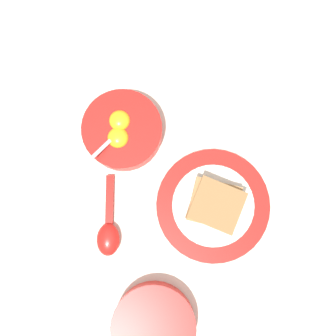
% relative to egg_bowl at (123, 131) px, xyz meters
% --- Properties ---
extents(ground_plane, '(3.00, 3.00, 0.00)m').
position_rel_egg_bowl_xyz_m(ground_plane, '(0.16, -0.21, -0.03)').
color(ground_plane, silver).
extents(egg_bowl, '(0.16, 0.16, 0.08)m').
position_rel_egg_bowl_xyz_m(egg_bowl, '(0.00, 0.00, 0.00)').
color(egg_bowl, red).
rests_on(egg_bowl, ground_plane).
extents(toast_plate, '(0.22, 0.22, 0.01)m').
position_rel_egg_bowl_xyz_m(toast_plate, '(0.21, -0.10, -0.02)').
color(toast_plate, red).
rests_on(toast_plate, ground_plane).
extents(toast_sandwich, '(0.10, 0.10, 0.05)m').
position_rel_egg_bowl_xyz_m(toast_sandwich, '(0.21, -0.10, 0.01)').
color(toast_sandwich, '#9E7042').
rests_on(toast_sandwich, toast_plate).
extents(soup_spoon, '(0.06, 0.16, 0.03)m').
position_rel_egg_bowl_xyz_m(soup_spoon, '(0.02, -0.20, -0.01)').
color(soup_spoon, red).
rests_on(soup_spoon, ground_plane).
extents(congee_bowl, '(0.16, 0.16, 0.05)m').
position_rel_egg_bowl_xyz_m(congee_bowl, '(0.15, -0.35, -0.00)').
color(congee_bowl, red).
rests_on(congee_bowl, ground_plane).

